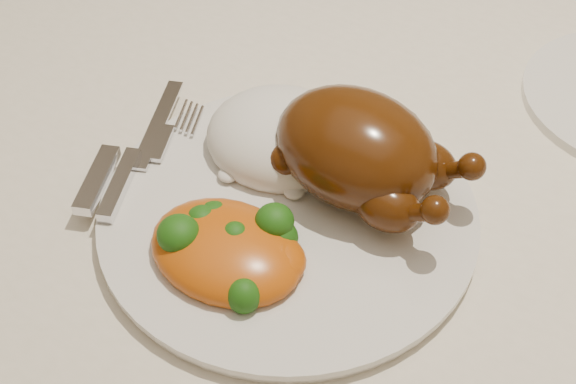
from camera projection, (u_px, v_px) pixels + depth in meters
The scene contains 7 objects.
dining_table at pixel (279, 124), 0.85m from camera, with size 1.60×0.90×0.76m.
tablecloth at pixel (278, 69), 0.80m from camera, with size 1.73×1.03×0.18m.
dinner_plate at pixel (288, 216), 0.61m from camera, with size 0.28×0.28×0.01m, color silver.
roast_chicken at pixel (360, 151), 0.59m from camera, with size 0.16×0.11×0.08m.
rice_mound at pixel (282, 138), 0.65m from camera, with size 0.14×0.13×0.06m.
mac_and_cheese at pixel (232, 249), 0.57m from camera, with size 0.12×0.09×0.05m.
cutlery at pixel (127, 163), 0.63m from camera, with size 0.06×0.17×0.01m.
Camera 1 is at (0.33, -0.55, 1.23)m, focal length 50.00 mm.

